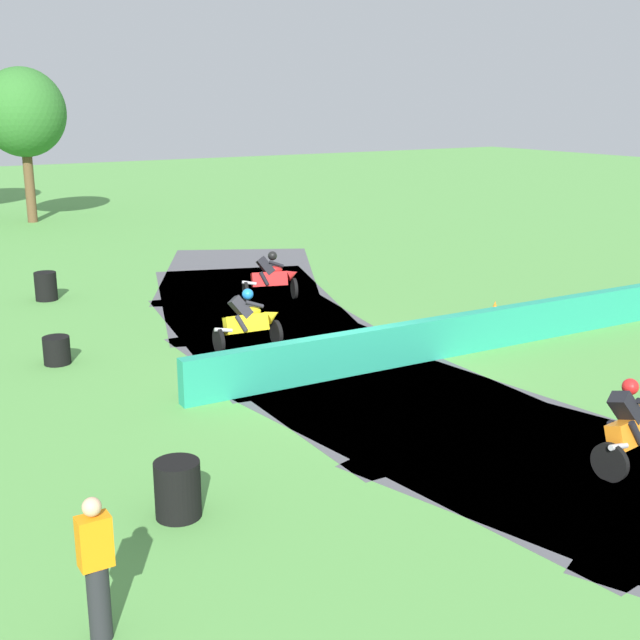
{
  "coord_description": "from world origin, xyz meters",
  "views": [
    {
      "loc": [
        -8.96,
        -13.5,
        5.53
      ],
      "look_at": [
        0.07,
        1.15,
        0.9
      ],
      "focal_mm": 46.48,
      "sensor_mm": 36.0,
      "label": 1
    }
  ],
  "objects_px": {
    "motorcycle_lead_red": "(272,277)",
    "tire_stack_mid_b": "(178,489)",
    "motorcycle_trailing_orange": "(634,426)",
    "motorcycle_chase_yellow": "(249,321)",
    "traffic_cone": "(495,309)",
    "track_marshal": "(97,569)",
    "tire_stack_mid_a": "(57,350)",
    "tire_stack_near": "(46,286)"
  },
  "relations": [
    {
      "from": "motorcycle_lead_red",
      "to": "motorcycle_trailing_orange",
      "type": "distance_m",
      "value": 12.62
    },
    {
      "from": "tire_stack_mid_a",
      "to": "tire_stack_mid_b",
      "type": "relative_size",
      "value": 0.75
    },
    {
      "from": "tire_stack_mid_a",
      "to": "motorcycle_trailing_orange",
      "type": "bearing_deg",
      "value": -57.31
    },
    {
      "from": "motorcycle_trailing_orange",
      "to": "tire_stack_near",
      "type": "xyz_separation_m",
      "value": [
        -5.02,
        15.83,
        -0.24
      ]
    },
    {
      "from": "motorcycle_trailing_orange",
      "to": "tire_stack_mid_a",
      "type": "bearing_deg",
      "value": 122.69
    },
    {
      "from": "motorcycle_chase_yellow",
      "to": "tire_stack_near",
      "type": "distance_m",
      "value": 7.63
    },
    {
      "from": "tire_stack_near",
      "to": "traffic_cone",
      "type": "relative_size",
      "value": 1.82
    },
    {
      "from": "motorcycle_lead_red",
      "to": "tire_stack_mid_a",
      "type": "height_order",
      "value": "motorcycle_lead_red"
    },
    {
      "from": "motorcycle_trailing_orange",
      "to": "tire_stack_mid_b",
      "type": "relative_size",
      "value": 2.09
    },
    {
      "from": "motorcycle_chase_yellow",
      "to": "track_marshal",
      "type": "relative_size",
      "value": 1.04
    },
    {
      "from": "motorcycle_chase_yellow",
      "to": "tire_stack_near",
      "type": "relative_size",
      "value": 2.13
    },
    {
      "from": "motorcycle_trailing_orange",
      "to": "track_marshal",
      "type": "height_order",
      "value": "track_marshal"
    },
    {
      "from": "traffic_cone",
      "to": "tire_stack_mid_b",
      "type": "bearing_deg",
      "value": -153.05
    },
    {
      "from": "motorcycle_trailing_orange",
      "to": "track_marshal",
      "type": "xyz_separation_m",
      "value": [
        -8.35,
        0.09,
        0.18
      ]
    },
    {
      "from": "motorcycle_lead_red",
      "to": "motorcycle_chase_yellow",
      "type": "bearing_deg",
      "value": -124.76
    },
    {
      "from": "track_marshal",
      "to": "tire_stack_mid_a",
      "type": "bearing_deg",
      "value": 77.98
    },
    {
      "from": "motorcycle_trailing_orange",
      "to": "track_marshal",
      "type": "distance_m",
      "value": 8.36
    },
    {
      "from": "motorcycle_chase_yellow",
      "to": "motorcycle_trailing_orange",
      "type": "relative_size",
      "value": 1.02
    },
    {
      "from": "tire_stack_near",
      "to": "traffic_cone",
      "type": "distance_m",
      "value": 12.42
    },
    {
      "from": "tire_stack_near",
      "to": "tire_stack_mid_b",
      "type": "distance_m",
      "value": 13.79
    },
    {
      "from": "tire_stack_near",
      "to": "motorcycle_lead_red",
      "type": "bearing_deg",
      "value": -30.39
    },
    {
      "from": "motorcycle_lead_red",
      "to": "tire_stack_mid_b",
      "type": "height_order",
      "value": "motorcycle_lead_red"
    },
    {
      "from": "motorcycle_trailing_orange",
      "to": "tire_stack_near",
      "type": "bearing_deg",
      "value": 107.59
    },
    {
      "from": "motorcycle_trailing_orange",
      "to": "track_marshal",
      "type": "relative_size",
      "value": 1.03
    },
    {
      "from": "motorcycle_trailing_orange",
      "to": "tire_stack_mid_a",
      "type": "height_order",
      "value": "motorcycle_trailing_orange"
    },
    {
      "from": "tire_stack_mid_b",
      "to": "motorcycle_trailing_orange",
      "type": "bearing_deg",
      "value": -17.83
    },
    {
      "from": "motorcycle_chase_yellow",
      "to": "track_marshal",
      "type": "distance_m",
      "value": 10.59
    },
    {
      "from": "tire_stack_mid_b",
      "to": "track_marshal",
      "type": "bearing_deg",
      "value": -129.83
    },
    {
      "from": "tire_stack_near",
      "to": "track_marshal",
      "type": "bearing_deg",
      "value": -101.97
    },
    {
      "from": "motorcycle_chase_yellow",
      "to": "motorcycle_trailing_orange",
      "type": "xyz_separation_m",
      "value": [
        2.22,
        -8.73,
        0.01
      ]
    },
    {
      "from": "motorcycle_lead_red",
      "to": "tire_stack_near",
      "type": "relative_size",
      "value": 2.17
    },
    {
      "from": "traffic_cone",
      "to": "motorcycle_lead_red",
      "type": "bearing_deg",
      "value": 129.35
    },
    {
      "from": "motorcycle_trailing_orange",
      "to": "tire_stack_mid_b",
      "type": "distance_m",
      "value": 6.98
    },
    {
      "from": "motorcycle_chase_yellow",
      "to": "tire_stack_mid_a",
      "type": "distance_m",
      "value": 4.22
    },
    {
      "from": "tire_stack_mid_b",
      "to": "traffic_cone",
      "type": "xyz_separation_m",
      "value": [
        11.08,
        5.63,
        -0.18
      ]
    },
    {
      "from": "motorcycle_lead_red",
      "to": "tire_stack_near",
      "type": "bearing_deg",
      "value": 149.61
    },
    {
      "from": "motorcycle_chase_yellow",
      "to": "traffic_cone",
      "type": "distance_m",
      "value": 6.74
    },
    {
      "from": "tire_stack_mid_b",
      "to": "track_marshal",
      "type": "height_order",
      "value": "track_marshal"
    },
    {
      "from": "tire_stack_mid_a",
      "to": "tire_stack_mid_b",
      "type": "bearing_deg",
      "value": -92.67
    },
    {
      "from": "motorcycle_lead_red",
      "to": "tire_stack_mid_a",
      "type": "relative_size",
      "value": 2.89
    },
    {
      "from": "motorcycle_lead_red",
      "to": "motorcycle_chase_yellow",
      "type": "xyz_separation_m",
      "value": [
        -2.69,
        -3.88,
        -0.0
      ]
    },
    {
      "from": "motorcycle_trailing_orange",
      "to": "traffic_cone",
      "type": "xyz_separation_m",
      "value": [
        4.44,
        7.77,
        -0.42
      ]
    }
  ]
}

